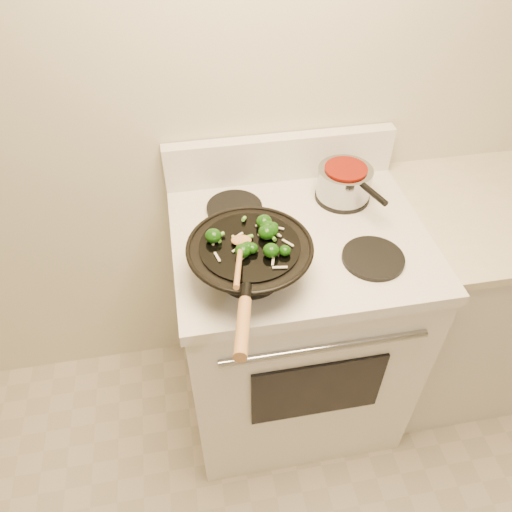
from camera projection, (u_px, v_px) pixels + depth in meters
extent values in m
plane|color=beige|center=(301.00, 65.00, 1.50)|extent=(3.50, 0.00, 3.50)
cube|color=white|center=(292.00, 330.00, 1.86)|extent=(0.76, 0.64, 0.88)
cube|color=white|center=(299.00, 238.00, 1.54)|extent=(0.78, 0.66, 0.04)
cube|color=white|center=(280.00, 158.00, 1.68)|extent=(0.78, 0.05, 0.16)
cylinder|color=#92959A|center=(325.00, 348.00, 1.39)|extent=(0.60, 0.02, 0.02)
cube|color=black|center=(317.00, 390.00, 1.55)|extent=(0.42, 0.01, 0.28)
cylinder|color=black|center=(250.00, 274.00, 1.39)|extent=(0.18, 0.18, 0.01)
cylinder|color=black|center=(373.00, 258.00, 1.44)|extent=(0.18, 0.18, 0.01)
cylinder|color=black|center=(234.00, 208.00, 1.60)|extent=(0.18, 0.18, 0.01)
cylinder|color=black|center=(342.00, 196.00, 1.65)|extent=(0.18, 0.18, 0.01)
cube|color=silver|center=(475.00, 297.00, 1.98)|extent=(0.76, 0.60, 0.88)
torus|color=black|center=(250.00, 247.00, 1.32)|extent=(0.34, 0.34, 0.01)
cylinder|color=black|center=(250.00, 246.00, 1.32)|extent=(0.27, 0.27, 0.01)
cylinder|color=black|center=(246.00, 293.00, 1.16)|extent=(0.04, 0.06, 0.03)
cylinder|color=#A77241|center=(243.00, 327.00, 1.07)|extent=(0.07, 0.18, 0.06)
ellipsoid|color=#0E3608|center=(243.00, 251.00, 1.28)|extent=(0.04, 0.04, 0.04)
cylinder|color=#4A7A2C|center=(248.00, 253.00, 1.28)|extent=(0.02, 0.01, 0.01)
ellipsoid|color=#0E3608|center=(271.00, 231.00, 1.33)|extent=(0.04, 0.04, 0.03)
ellipsoid|color=#0E3608|center=(266.00, 233.00, 1.33)|extent=(0.04, 0.04, 0.03)
ellipsoid|color=#0E3608|center=(213.00, 236.00, 1.31)|extent=(0.04, 0.04, 0.04)
cylinder|color=#4A7A2C|center=(218.00, 239.00, 1.32)|extent=(0.02, 0.02, 0.01)
ellipsoid|color=#0E3608|center=(264.00, 222.00, 1.36)|extent=(0.04, 0.04, 0.04)
ellipsoid|color=#0E3608|center=(285.00, 251.00, 1.28)|extent=(0.03, 0.03, 0.03)
ellipsoid|color=#0E3608|center=(267.00, 232.00, 1.32)|extent=(0.05, 0.05, 0.04)
cylinder|color=#4A7A2C|center=(272.00, 235.00, 1.33)|extent=(0.01, 0.02, 0.01)
ellipsoid|color=#0E3608|center=(247.00, 248.00, 1.29)|extent=(0.04, 0.04, 0.03)
ellipsoid|color=#0E3608|center=(271.00, 250.00, 1.27)|extent=(0.04, 0.04, 0.04)
ellipsoid|color=#0E3608|center=(252.00, 248.00, 1.29)|extent=(0.03, 0.03, 0.03)
cylinder|color=#4A7A2C|center=(256.00, 250.00, 1.29)|extent=(0.01, 0.02, 0.01)
ellipsoid|color=#0E3608|center=(273.00, 227.00, 1.35)|extent=(0.03, 0.03, 0.03)
ellipsoid|color=#0E3608|center=(267.00, 227.00, 1.34)|extent=(0.04, 0.04, 0.04)
cube|color=beige|center=(276.00, 227.00, 1.36)|extent=(0.04, 0.03, 0.00)
cube|color=beige|center=(288.00, 243.00, 1.32)|extent=(0.03, 0.03, 0.00)
cube|color=beige|center=(262.00, 224.00, 1.37)|extent=(0.04, 0.01, 0.00)
cube|color=beige|center=(264.00, 232.00, 1.35)|extent=(0.04, 0.02, 0.00)
cube|color=beige|center=(215.00, 239.00, 1.33)|extent=(0.02, 0.04, 0.00)
cube|color=beige|center=(238.00, 249.00, 1.30)|extent=(0.03, 0.02, 0.00)
cube|color=beige|center=(246.00, 255.00, 1.28)|extent=(0.03, 0.03, 0.00)
cube|color=beige|center=(217.00, 257.00, 1.28)|extent=(0.01, 0.04, 0.00)
cube|color=beige|center=(212.00, 238.00, 1.33)|extent=(0.01, 0.04, 0.00)
cube|color=beige|center=(280.00, 267.00, 1.25)|extent=(0.04, 0.01, 0.00)
cube|color=beige|center=(238.00, 236.00, 1.34)|extent=(0.03, 0.02, 0.00)
cube|color=beige|center=(274.00, 234.00, 1.34)|extent=(0.04, 0.03, 0.00)
cube|color=beige|center=(273.00, 261.00, 1.27)|extent=(0.02, 0.04, 0.00)
cylinder|color=#529A31|center=(218.00, 239.00, 1.32)|extent=(0.02, 0.02, 0.01)
cylinder|color=#529A31|center=(273.00, 238.00, 1.32)|extent=(0.02, 0.01, 0.01)
cylinder|color=#529A31|center=(244.00, 219.00, 1.38)|extent=(0.03, 0.01, 0.02)
cylinder|color=#529A31|center=(249.00, 237.00, 1.33)|extent=(0.02, 0.02, 0.01)
cylinder|color=#529A31|center=(220.00, 235.00, 1.33)|extent=(0.02, 0.02, 0.01)
sphere|color=beige|center=(233.00, 237.00, 1.33)|extent=(0.01, 0.01, 0.01)
sphere|color=beige|center=(279.00, 235.00, 1.34)|extent=(0.01, 0.01, 0.01)
sphere|color=beige|center=(267.00, 253.00, 1.29)|extent=(0.01, 0.01, 0.01)
sphere|color=beige|center=(270.00, 230.00, 1.35)|extent=(0.01, 0.01, 0.01)
sphere|color=beige|center=(238.00, 238.00, 1.33)|extent=(0.01, 0.01, 0.01)
ellipsoid|color=#A77241|center=(241.00, 240.00, 1.31)|extent=(0.06, 0.05, 0.01)
cylinder|color=#A77241|center=(239.00, 263.00, 1.21)|extent=(0.06, 0.22, 0.07)
cylinder|color=#92959A|center=(344.00, 182.00, 1.61)|extent=(0.18, 0.18, 0.10)
cylinder|color=#690D05|center=(346.00, 169.00, 1.57)|extent=(0.14, 0.14, 0.01)
cylinder|color=black|center=(374.00, 194.00, 1.49)|extent=(0.05, 0.11, 0.02)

